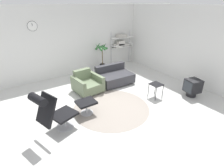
% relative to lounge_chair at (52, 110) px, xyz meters
% --- Properties ---
extents(ground_plane, '(12.00, 12.00, 0.00)m').
position_rel_lounge_chair_xyz_m(ground_plane, '(1.77, 0.40, -0.65)').
color(ground_plane, silver).
extents(wall_back, '(12.00, 0.09, 2.80)m').
position_rel_lounge_chair_xyz_m(wall_back, '(1.77, 3.39, 0.75)').
color(wall_back, silver).
rests_on(wall_back, ground_plane).
extents(wall_right, '(0.06, 12.00, 2.80)m').
position_rel_lounge_chair_xyz_m(wall_right, '(5.20, 0.40, 0.75)').
color(wall_right, silver).
rests_on(wall_right, ground_plane).
extents(round_rug, '(2.26, 2.26, 0.01)m').
position_rel_lounge_chair_xyz_m(round_rug, '(1.73, 0.15, -0.65)').
color(round_rug, gray).
rests_on(round_rug, ground_plane).
extents(lounge_chair, '(1.04, 0.76, 1.15)m').
position_rel_lounge_chair_xyz_m(lounge_chair, '(0.00, 0.00, 0.00)').
color(lounge_chair, '#BCBCC1').
rests_on(lounge_chair, ground_plane).
extents(ottoman, '(0.52, 0.44, 0.39)m').
position_rel_lounge_chair_xyz_m(ottoman, '(1.00, 0.32, -0.35)').
color(ottoman, '#BCBCC1').
rests_on(ottoman, ground_plane).
extents(armchair_red, '(0.93, 0.95, 0.73)m').
position_rel_lounge_chair_xyz_m(armchair_red, '(1.64, 1.51, -0.38)').
color(armchair_red, silver).
rests_on(armchair_red, ground_plane).
extents(couch_low, '(1.30, 0.99, 0.66)m').
position_rel_lounge_chair_xyz_m(couch_low, '(2.84, 1.57, -0.40)').
color(couch_low, black).
rests_on(couch_low, ground_plane).
extents(side_table, '(0.36, 0.36, 0.48)m').
position_rel_lounge_chair_xyz_m(side_table, '(3.30, -0.12, -0.24)').
color(side_table, black).
rests_on(side_table, ground_plane).
extents(crt_television, '(0.53, 0.51, 0.59)m').
position_rel_lounge_chair_xyz_m(crt_television, '(4.36, -0.75, -0.32)').
color(crt_television, black).
rests_on(crt_television, ground_plane).
extents(potted_plant, '(0.56, 0.62, 1.29)m').
position_rel_lounge_chair_xyz_m(potted_plant, '(3.14, 2.98, 0.00)').
color(potted_plant, '#333338').
rests_on(potted_plant, ground_plane).
extents(shelf_unit, '(1.17, 0.28, 1.62)m').
position_rel_lounge_chair_xyz_m(shelf_unit, '(4.36, 3.18, 0.45)').
color(shelf_unit, '#BCBCC1').
rests_on(shelf_unit, ground_plane).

